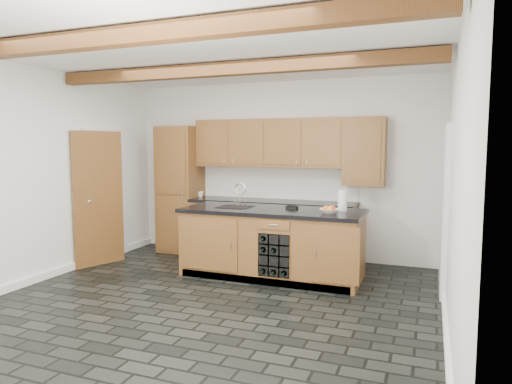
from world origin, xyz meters
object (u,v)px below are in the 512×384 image
fruit_bowl (329,211)px  paper_towel (343,200)px  island (272,243)px  kitchen_scale (292,207)px

fruit_bowl → paper_towel: 0.32m
fruit_bowl → paper_towel: size_ratio=0.87×
island → kitchen_scale: size_ratio=15.21×
island → kitchen_scale: 0.56m
paper_towel → fruit_bowl: bearing=-113.2°
island → kitchen_scale: kitchen_scale is taller
island → fruit_bowl: (0.80, -0.11, 0.50)m
kitchen_scale → fruit_bowl: (0.57, -0.26, 0.01)m
island → fruit_bowl: size_ratio=10.20×
island → paper_towel: (0.92, 0.16, 0.60)m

